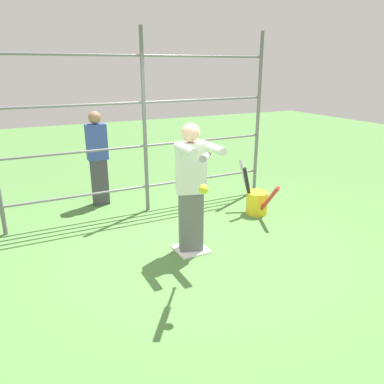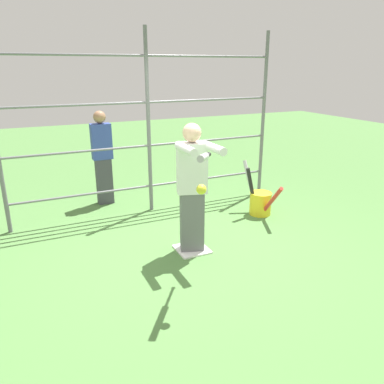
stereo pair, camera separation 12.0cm
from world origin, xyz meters
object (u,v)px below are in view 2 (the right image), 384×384
at_px(batter, 193,185).
at_px(softball_in_flight, 201,189).
at_px(baseball_bat_swinging, 204,157).
at_px(bystander_behind_fence, 103,157).
at_px(bat_bucket, 260,201).

height_order(batter, softball_in_flight, batter).
bearing_deg(batter, baseball_bat_swinging, 72.47).
bearing_deg(softball_in_flight, batter, -110.59).
bearing_deg(bystander_behind_fence, baseball_bat_swinging, 96.67).
height_order(baseball_bat_swinging, bystander_behind_fence, bystander_behind_fence).
distance_m(softball_in_flight, bystander_behind_fence, 3.29).
bearing_deg(softball_in_flight, baseball_bat_swinging, -122.72).
bearing_deg(bat_bucket, batter, 24.42).
xyz_separation_m(baseball_bat_swinging, bat_bucket, (-1.76, -1.50, -1.22)).
height_order(batter, bat_bucket, batter).
height_order(baseball_bat_swinging, bat_bucket, baseball_bat_swinging).
bearing_deg(bystander_behind_fence, softball_in_flight, 94.24).
distance_m(bat_bucket, bystander_behind_fence, 2.71).
xyz_separation_m(baseball_bat_swinging, bystander_behind_fence, (0.36, -3.07, -0.62)).
xyz_separation_m(batter, bystander_behind_fence, (0.62, -2.25, -0.06)).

